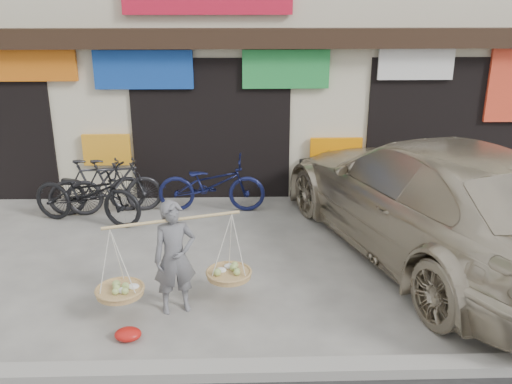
{
  "coord_description": "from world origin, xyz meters",
  "views": [
    {
      "loc": [
        0.55,
        -6.67,
        3.65
      ],
      "look_at": [
        0.78,
        0.9,
        1.0
      ],
      "focal_mm": 38.0,
      "sensor_mm": 36.0,
      "label": 1
    }
  ],
  "objects_px": {
    "bike_3": "(114,186)",
    "suv": "(430,198)",
    "bike_0": "(87,194)",
    "bike_1": "(97,186)",
    "bike_2": "(212,184)",
    "street_vendor": "(175,262)"
  },
  "relations": [
    {
      "from": "bike_3",
      "to": "suv",
      "type": "relative_size",
      "value": 0.26
    },
    {
      "from": "bike_0",
      "to": "bike_3",
      "type": "bearing_deg",
      "value": -20.6
    },
    {
      "from": "bike_1",
      "to": "bike_2",
      "type": "bearing_deg",
      "value": -99.06
    },
    {
      "from": "bike_1",
      "to": "suv",
      "type": "distance_m",
      "value": 5.74
    },
    {
      "from": "bike_0",
      "to": "bike_2",
      "type": "height_order",
      "value": "bike_0"
    },
    {
      "from": "bike_2",
      "to": "bike_1",
      "type": "bearing_deg",
      "value": 93.65
    },
    {
      "from": "street_vendor",
      "to": "suv",
      "type": "relative_size",
      "value": 0.28
    },
    {
      "from": "street_vendor",
      "to": "bike_1",
      "type": "height_order",
      "value": "street_vendor"
    },
    {
      "from": "bike_3",
      "to": "suv",
      "type": "distance_m",
      "value": 5.45
    },
    {
      "from": "bike_2",
      "to": "bike_3",
      "type": "xyz_separation_m",
      "value": [
        -1.76,
        -0.08,
        0.0
      ]
    },
    {
      "from": "bike_1",
      "to": "street_vendor",
      "type": "bearing_deg",
      "value": -163.22
    },
    {
      "from": "bike_0",
      "to": "bike_2",
      "type": "distance_m",
      "value": 2.19
    },
    {
      "from": "bike_0",
      "to": "bike_2",
      "type": "relative_size",
      "value": 1.05
    },
    {
      "from": "street_vendor",
      "to": "bike_3",
      "type": "relative_size",
      "value": 1.08
    },
    {
      "from": "bike_0",
      "to": "bike_3",
      "type": "xyz_separation_m",
      "value": [
        0.37,
        0.47,
        -0.02
      ]
    },
    {
      "from": "bike_0",
      "to": "bike_2",
      "type": "bearing_deg",
      "value": -58.0
    },
    {
      "from": "bike_1",
      "to": "bike_3",
      "type": "relative_size",
      "value": 1.0
    },
    {
      "from": "bike_3",
      "to": "bike_2",
      "type": "bearing_deg",
      "value": -98.67
    },
    {
      "from": "bike_3",
      "to": "suv",
      "type": "bearing_deg",
      "value": -120.98
    },
    {
      "from": "bike_3",
      "to": "bike_0",
      "type": "bearing_deg",
      "value": 130.53
    },
    {
      "from": "bike_0",
      "to": "bike_2",
      "type": "xyz_separation_m",
      "value": [
        2.12,
        0.54,
        -0.03
      ]
    },
    {
      "from": "bike_3",
      "to": "suv",
      "type": "height_order",
      "value": "suv"
    }
  ]
}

